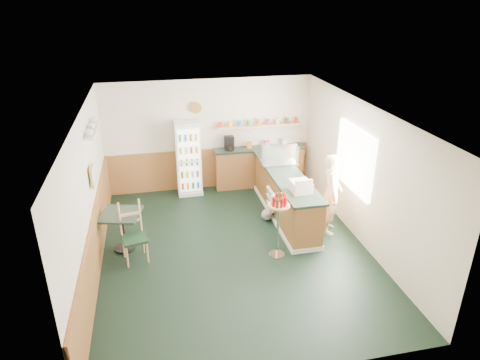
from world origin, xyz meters
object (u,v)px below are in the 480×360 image
object	(u,v)px
shopkeeper	(332,194)
cafe_chair	(134,230)
condiment_stand	(278,215)
cafe_table	(122,224)
display_case	(279,155)
cash_register	(301,186)
drinks_fridge	(188,158)

from	to	relation	value
shopkeeper	cafe_chair	distance (m)	3.89
shopkeeper	condiment_stand	bearing A→B (deg)	135.74
shopkeeper	condiment_stand	distance (m)	1.44
shopkeeper	cafe_table	bearing A→B (deg)	107.12
display_case	condiment_stand	world-z (taller)	display_case
display_case	condiment_stand	distance (m)	2.10
cafe_chair	display_case	bearing A→B (deg)	13.21
cash_register	shopkeeper	xyz separation A→B (m)	(0.70, 0.10, -0.28)
display_case	cafe_chair	distance (m)	3.57
cafe_chair	shopkeeper	bearing A→B (deg)	-9.76
condiment_stand	shopkeeper	bearing A→B (deg)	26.17
shopkeeper	cafe_table	xyz separation A→B (m)	(-4.10, 0.18, -0.29)
display_case	cafe_table	size ratio (longest dim) A/B	0.93
drinks_fridge	condiment_stand	world-z (taller)	drinks_fridge
drinks_fridge	cafe_chair	world-z (taller)	drinks_fridge
display_case	condiment_stand	bearing A→B (deg)	-106.73
condiment_stand	cafe_chair	world-z (taller)	condiment_stand
cafe_table	condiment_stand	bearing A→B (deg)	-16.15
condiment_stand	drinks_fridge	bearing A→B (deg)	113.00
drinks_fridge	cafe_table	distance (m)	2.74
condiment_stand	cafe_table	xyz separation A→B (m)	(-2.80, 0.81, -0.31)
cash_register	shopkeeper	world-z (taller)	shopkeeper
cash_register	cafe_chair	xyz separation A→B (m)	(-3.18, -0.07, -0.53)
cash_register	condiment_stand	world-z (taller)	condiment_stand
cash_register	cafe_table	size ratio (longest dim) A/B	0.46
cash_register	cafe_chair	world-z (taller)	cash_register
cash_register	cafe_chair	distance (m)	3.22
drinks_fridge	condiment_stand	bearing A→B (deg)	-67.00
drinks_fridge	display_case	world-z (taller)	drinks_fridge
drinks_fridge	condiment_stand	xyz separation A→B (m)	(1.31, -3.09, -0.03)
shopkeeper	cafe_table	distance (m)	4.11
shopkeeper	cash_register	bearing A→B (deg)	117.33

